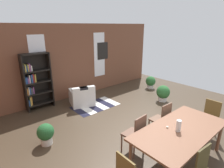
{
  "coord_description": "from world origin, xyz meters",
  "views": [
    {
      "loc": [
        -3.37,
        -2.52,
        2.77
      ],
      "look_at": [
        -0.12,
        1.23,
        1.15
      ],
      "focal_mm": 29.0,
      "sensor_mm": 36.0,
      "label": 1
    }
  ],
  "objects_px": {
    "vase_on_table": "(179,126)",
    "dining_chair_far_right": "(162,119)",
    "potted_plant_window": "(151,82)",
    "potted_plant_by_shelf": "(163,93)",
    "potted_plant_corner": "(46,133)",
    "dining_table": "(180,132)",
    "armchair_white": "(82,97)",
    "dining_chair_head_right": "(209,117)",
    "bookshelf_tall": "(35,82)",
    "dining_chair_far_left": "(136,133)"
  },
  "relations": [
    {
      "from": "vase_on_table",
      "to": "dining_chair_far_right",
      "type": "height_order",
      "value": "vase_on_table"
    },
    {
      "from": "armchair_white",
      "to": "potted_plant_by_shelf",
      "type": "distance_m",
      "value": 3.04
    },
    {
      "from": "dining_table",
      "to": "potted_plant_window",
      "type": "xyz_separation_m",
      "value": [
        3.36,
        3.31,
        -0.4
      ]
    },
    {
      "from": "potted_plant_by_shelf",
      "to": "potted_plant_corner",
      "type": "relative_size",
      "value": 1.14
    },
    {
      "from": "potted_plant_by_shelf",
      "to": "potted_plant_window",
      "type": "relative_size",
      "value": 1.1
    },
    {
      "from": "potted_plant_by_shelf",
      "to": "vase_on_table",
      "type": "bearing_deg",
      "value": -141.78
    },
    {
      "from": "armchair_white",
      "to": "potted_plant_window",
      "type": "relative_size",
      "value": 1.8
    },
    {
      "from": "dining_table",
      "to": "potted_plant_by_shelf",
      "type": "bearing_deg",
      "value": 39.47
    },
    {
      "from": "dining_chair_far_left",
      "to": "potted_plant_corner",
      "type": "bearing_deg",
      "value": 130.41
    },
    {
      "from": "dining_table",
      "to": "vase_on_table",
      "type": "relative_size",
      "value": 9.27
    },
    {
      "from": "dining_chair_far_right",
      "to": "potted_plant_corner",
      "type": "height_order",
      "value": "dining_chair_far_right"
    },
    {
      "from": "vase_on_table",
      "to": "potted_plant_corner",
      "type": "xyz_separation_m",
      "value": [
        -1.76,
        2.39,
        -0.6
      ]
    },
    {
      "from": "vase_on_table",
      "to": "bookshelf_tall",
      "type": "bearing_deg",
      "value": 104.65
    },
    {
      "from": "dining_table",
      "to": "potted_plant_window",
      "type": "height_order",
      "value": "dining_table"
    },
    {
      "from": "vase_on_table",
      "to": "dining_chair_head_right",
      "type": "relative_size",
      "value": 0.25
    },
    {
      "from": "potted_plant_window",
      "to": "potted_plant_by_shelf",
      "type": "bearing_deg",
      "value": -124.24
    },
    {
      "from": "dining_table",
      "to": "dining_chair_head_right",
      "type": "xyz_separation_m",
      "value": [
        1.47,
        -0.0,
        -0.19
      ]
    },
    {
      "from": "dining_table",
      "to": "dining_chair_far_right",
      "type": "relative_size",
      "value": 2.31
    },
    {
      "from": "armchair_white",
      "to": "potted_plant_window",
      "type": "height_order",
      "value": "armchair_white"
    },
    {
      "from": "dining_chair_far_right",
      "to": "dining_chair_far_left",
      "type": "distance_m",
      "value": 0.98
    },
    {
      "from": "potted_plant_by_shelf",
      "to": "potted_plant_corner",
      "type": "distance_m",
      "value": 4.41
    },
    {
      "from": "dining_chair_head_right",
      "to": "potted_plant_window",
      "type": "xyz_separation_m",
      "value": [
        1.89,
        3.31,
        -0.21
      ]
    },
    {
      "from": "dining_chair_head_right",
      "to": "bookshelf_tall",
      "type": "distance_m",
      "value": 5.33
    },
    {
      "from": "vase_on_table",
      "to": "potted_plant_by_shelf",
      "type": "distance_m",
      "value": 3.41
    },
    {
      "from": "potted_plant_corner",
      "to": "dining_chair_head_right",
      "type": "bearing_deg",
      "value": -35.52
    },
    {
      "from": "dining_chair_far_right",
      "to": "dining_chair_far_left",
      "type": "height_order",
      "value": "same"
    },
    {
      "from": "dining_chair_head_right",
      "to": "armchair_white",
      "type": "bearing_deg",
      "value": 110.58
    },
    {
      "from": "dining_table",
      "to": "bookshelf_tall",
      "type": "xyz_separation_m",
      "value": [
        -1.3,
        4.53,
        0.27
      ]
    },
    {
      "from": "dining_table",
      "to": "armchair_white",
      "type": "relative_size",
      "value": 2.19
    },
    {
      "from": "potted_plant_by_shelf",
      "to": "potted_plant_window",
      "type": "xyz_separation_m",
      "value": [
        0.84,
        1.23,
        -0.03
      ]
    },
    {
      "from": "dining_table",
      "to": "potted_plant_window",
      "type": "bearing_deg",
      "value": 44.55
    },
    {
      "from": "dining_table",
      "to": "potted_plant_corner",
      "type": "height_order",
      "value": "dining_table"
    },
    {
      "from": "dining_chair_head_right",
      "to": "vase_on_table",
      "type": "bearing_deg",
      "value": 179.99
    },
    {
      "from": "vase_on_table",
      "to": "armchair_white",
      "type": "distance_m",
      "value": 3.87
    },
    {
      "from": "dining_chair_far_right",
      "to": "dining_chair_far_left",
      "type": "bearing_deg",
      "value": 179.99
    },
    {
      "from": "dining_table",
      "to": "dining_chair_head_right",
      "type": "relative_size",
      "value": 2.31
    },
    {
      "from": "dining_chair_far_right",
      "to": "potted_plant_corner",
      "type": "distance_m",
      "value": 2.88
    },
    {
      "from": "vase_on_table",
      "to": "dining_chair_far_right",
      "type": "xyz_separation_m",
      "value": [
        0.61,
        0.76,
        -0.38
      ]
    },
    {
      "from": "dining_table",
      "to": "potted_plant_by_shelf",
      "type": "height_order",
      "value": "dining_table"
    },
    {
      "from": "dining_chair_far_right",
      "to": "dining_chair_head_right",
      "type": "xyz_separation_m",
      "value": [
        0.98,
        -0.76,
        0.0
      ]
    },
    {
      "from": "dining_chair_head_right",
      "to": "potted_plant_corner",
      "type": "bearing_deg",
      "value": 144.48
    },
    {
      "from": "armchair_white",
      "to": "potted_plant_by_shelf",
      "type": "relative_size",
      "value": 1.63
    },
    {
      "from": "dining_chair_head_right",
      "to": "potted_plant_corner",
      "type": "relative_size",
      "value": 1.76
    },
    {
      "from": "potted_plant_by_shelf",
      "to": "potted_plant_corner",
      "type": "height_order",
      "value": "potted_plant_by_shelf"
    },
    {
      "from": "bookshelf_tall",
      "to": "potted_plant_corner",
      "type": "xyz_separation_m",
      "value": [
        -0.58,
        -2.14,
        -0.68
      ]
    },
    {
      "from": "dining_chair_far_left",
      "to": "dining_chair_head_right",
      "type": "height_order",
      "value": "same"
    },
    {
      "from": "potted_plant_window",
      "to": "dining_chair_far_left",
      "type": "bearing_deg",
      "value": -146.47
    },
    {
      "from": "dining_table",
      "to": "vase_on_table",
      "type": "distance_m",
      "value": 0.22
    },
    {
      "from": "vase_on_table",
      "to": "potted_plant_corner",
      "type": "height_order",
      "value": "vase_on_table"
    },
    {
      "from": "dining_chair_head_right",
      "to": "armchair_white",
      "type": "relative_size",
      "value": 0.95
    }
  ]
}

